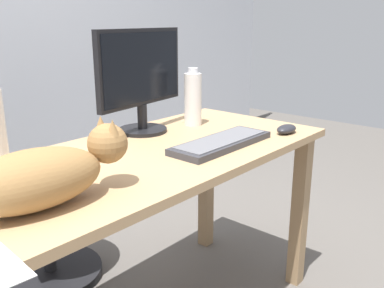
# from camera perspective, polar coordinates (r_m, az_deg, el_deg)

# --- Properties ---
(desk) EXTENTS (1.53, 0.66, 0.74)m
(desk) POSITION_cam_1_polar(r_m,az_deg,el_deg) (1.51, -6.97, -5.38)
(desk) COLOR tan
(desk) RESTS_ON ground_plane
(office_chair) EXTENTS (0.50, 0.48, 0.90)m
(office_chair) POSITION_cam_1_polar(r_m,az_deg,el_deg) (2.06, -20.68, -7.73)
(office_chair) COLOR black
(office_chair) RESTS_ON ground_plane
(monitor) EXTENTS (0.48, 0.20, 0.41)m
(monitor) POSITION_cam_1_polar(r_m,az_deg,el_deg) (1.73, -6.83, 8.91)
(monitor) COLOR black
(monitor) RESTS_ON desk
(keyboard) EXTENTS (0.44, 0.15, 0.03)m
(keyboard) POSITION_cam_1_polar(r_m,az_deg,el_deg) (1.56, 3.98, 0.20)
(keyboard) COLOR #333338
(keyboard) RESTS_ON desk
(cat) EXTENTS (0.61, 0.23, 0.20)m
(cat) POSITION_cam_1_polar(r_m,az_deg,el_deg) (1.11, -19.54, -3.98)
(cat) COLOR olive
(cat) RESTS_ON desk
(computer_mouse) EXTENTS (0.11, 0.06, 0.04)m
(computer_mouse) POSITION_cam_1_polar(r_m,az_deg,el_deg) (1.78, 12.56, 1.98)
(computer_mouse) COLOR #232328
(computer_mouse) RESTS_ON desk
(water_bottle) EXTENTS (0.08, 0.08, 0.25)m
(water_bottle) POSITION_cam_1_polar(r_m,az_deg,el_deg) (1.86, 0.13, 6.11)
(water_bottle) COLOR silver
(water_bottle) RESTS_ON desk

